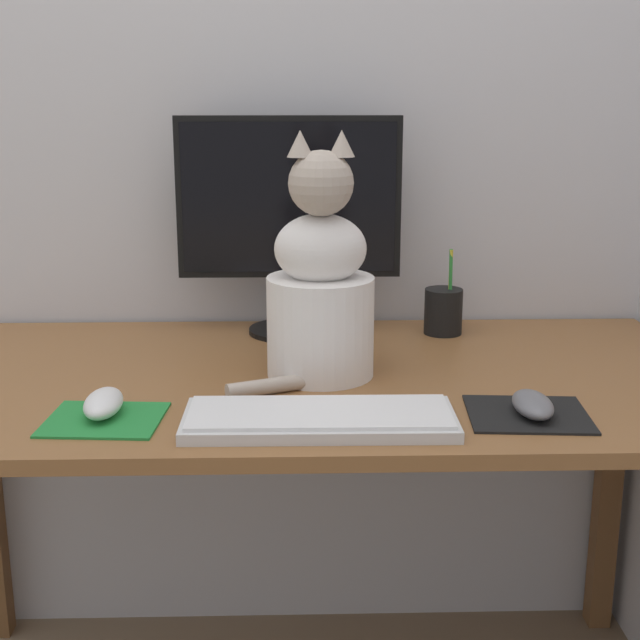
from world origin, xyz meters
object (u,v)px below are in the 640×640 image
pen_cup (443,311)px  monitor (289,213)px  keyboard (319,418)px  computer_mouse_right (533,404)px  cat (320,288)px  computer_mouse_left (103,403)px

pen_cup → monitor: bearing=177.5°
monitor → keyboard: (0.05, -0.53, -0.24)m
computer_mouse_right → pen_cup: pen_cup is taller
computer_mouse_right → cat: cat is taller
computer_mouse_left → pen_cup: pen_cup is taller
monitor → keyboard: monitor is taller
computer_mouse_left → computer_mouse_right: computer_mouse_left is taller
cat → computer_mouse_right: bearing=-36.1°
monitor → computer_mouse_left: bearing=-120.6°
keyboard → computer_mouse_right: (0.33, 0.03, 0.01)m
keyboard → computer_mouse_left: bearing=172.7°
computer_mouse_left → computer_mouse_right: (0.66, -0.02, -0.00)m
monitor → keyboard: size_ratio=1.10×
pen_cup → computer_mouse_left: bearing=-142.1°
computer_mouse_left → computer_mouse_right: size_ratio=1.01×
computer_mouse_right → pen_cup: (-0.06, 0.48, 0.03)m
cat → pen_cup: 0.39m
cat → keyboard: bearing=-94.2°
pen_cup → keyboard: bearing=-117.7°
monitor → cat: size_ratio=1.06×
monitor → pen_cup: size_ratio=2.53×
cat → monitor: bearing=98.5°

